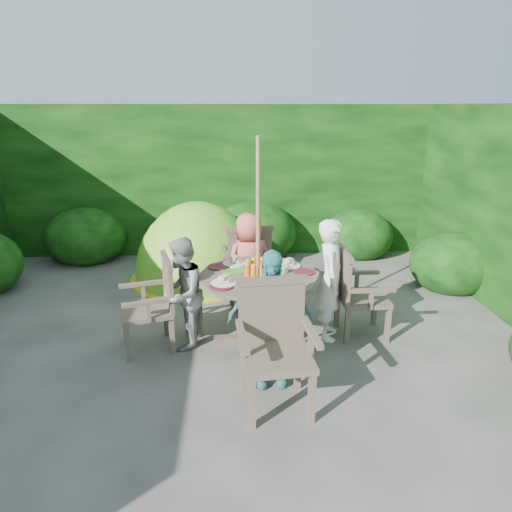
{
  "coord_description": "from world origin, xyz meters",
  "views": [
    {
      "loc": [
        0.26,
        -4.11,
        2.47
      ],
      "look_at": [
        0.51,
        0.79,
        0.85
      ],
      "focal_mm": 32.0,
      "sensor_mm": 36.0,
      "label": 1
    }
  ],
  "objects_px": {
    "garden_chair_left": "(154,303)",
    "child_left": "(182,294)",
    "parasol_pole": "(258,245)",
    "child_right": "(331,280)",
    "child_back": "(249,263)",
    "garden_chair_right": "(356,292)",
    "child_front": "(270,318)",
    "patio_table": "(258,285)",
    "dome_tent": "(199,277)",
    "garden_chair_front": "(275,343)",
    "garden_chair_back": "(247,262)"
  },
  "relations": [
    {
      "from": "child_front",
      "to": "dome_tent",
      "type": "bearing_deg",
      "value": 105.36
    },
    {
      "from": "garden_chair_right",
      "to": "patio_table",
      "type": "bearing_deg",
      "value": 93.48
    },
    {
      "from": "garden_chair_left",
      "to": "garden_chair_front",
      "type": "relative_size",
      "value": 0.91
    },
    {
      "from": "garden_chair_back",
      "to": "child_back",
      "type": "height_order",
      "value": "child_back"
    },
    {
      "from": "patio_table",
      "to": "child_right",
      "type": "bearing_deg",
      "value": 4.5
    },
    {
      "from": "garden_chair_left",
      "to": "child_left",
      "type": "relative_size",
      "value": 0.79
    },
    {
      "from": "garden_chair_front",
      "to": "child_front",
      "type": "height_order",
      "value": "child_front"
    },
    {
      "from": "parasol_pole",
      "to": "child_right",
      "type": "height_order",
      "value": "parasol_pole"
    },
    {
      "from": "parasol_pole",
      "to": "garden_chair_back",
      "type": "distance_m",
      "value": 1.23
    },
    {
      "from": "parasol_pole",
      "to": "child_front",
      "type": "height_order",
      "value": "parasol_pole"
    },
    {
      "from": "garden_chair_back",
      "to": "child_left",
      "type": "height_order",
      "value": "child_left"
    },
    {
      "from": "dome_tent",
      "to": "garden_chair_left",
      "type": "bearing_deg",
      "value": -101.73
    },
    {
      "from": "patio_table",
      "to": "garden_chair_back",
      "type": "relative_size",
      "value": 1.42
    },
    {
      "from": "garden_chair_left",
      "to": "child_front",
      "type": "height_order",
      "value": "child_front"
    },
    {
      "from": "garden_chair_back",
      "to": "garden_chair_front",
      "type": "xyz_separation_m",
      "value": [
        0.16,
        -2.17,
        0.02
      ]
    },
    {
      "from": "child_right",
      "to": "dome_tent",
      "type": "distance_m",
      "value": 2.59
    },
    {
      "from": "patio_table",
      "to": "child_right",
      "type": "height_order",
      "value": "child_right"
    },
    {
      "from": "patio_table",
      "to": "parasol_pole",
      "type": "xyz_separation_m",
      "value": [
        -0.0,
        -0.0,
        0.45
      ]
    },
    {
      "from": "garden_chair_front",
      "to": "dome_tent",
      "type": "bearing_deg",
      "value": 100.37
    },
    {
      "from": "child_back",
      "to": "child_left",
      "type": "bearing_deg",
      "value": 26.81
    },
    {
      "from": "parasol_pole",
      "to": "dome_tent",
      "type": "height_order",
      "value": "parasol_pole"
    },
    {
      "from": "child_left",
      "to": "dome_tent",
      "type": "bearing_deg",
      "value": -170.77
    },
    {
      "from": "patio_table",
      "to": "garden_chair_back",
      "type": "bearing_deg",
      "value": 94.36
    },
    {
      "from": "child_right",
      "to": "child_left",
      "type": "relative_size",
      "value": 1.12
    },
    {
      "from": "parasol_pole",
      "to": "garden_chair_left",
      "type": "relative_size",
      "value": 2.31
    },
    {
      "from": "child_left",
      "to": "child_back",
      "type": "distance_m",
      "value": 1.13
    },
    {
      "from": "garden_chair_front",
      "to": "child_back",
      "type": "distance_m",
      "value": 1.89
    },
    {
      "from": "garden_chair_front",
      "to": "child_back",
      "type": "xyz_separation_m",
      "value": [
        -0.15,
        1.88,
        0.07
      ]
    },
    {
      "from": "garden_chair_left",
      "to": "garden_chair_back",
      "type": "bearing_deg",
      "value": 122.88
    },
    {
      "from": "garden_chair_back",
      "to": "child_front",
      "type": "distance_m",
      "value": 1.89
    },
    {
      "from": "garden_chair_left",
      "to": "child_back",
      "type": "bearing_deg",
      "value": 114.24
    },
    {
      "from": "child_left",
      "to": "child_back",
      "type": "relative_size",
      "value": 0.95
    },
    {
      "from": "garden_chair_right",
      "to": "child_front",
      "type": "bearing_deg",
      "value": 129.6
    },
    {
      "from": "child_right",
      "to": "dome_tent",
      "type": "relative_size",
      "value": 0.59
    },
    {
      "from": "garden_chair_front",
      "to": "child_left",
      "type": "xyz_separation_m",
      "value": [
        -0.88,
        1.02,
        0.04
      ]
    },
    {
      "from": "garden_chair_right",
      "to": "dome_tent",
      "type": "bearing_deg",
      "value": 43.31
    },
    {
      "from": "garden_chair_back",
      "to": "garden_chair_front",
      "type": "bearing_deg",
      "value": 84.35
    },
    {
      "from": "child_left",
      "to": "dome_tent",
      "type": "relative_size",
      "value": 0.52
    },
    {
      "from": "child_right",
      "to": "child_front",
      "type": "xyz_separation_m",
      "value": [
        -0.73,
        -0.86,
        -0.02
      ]
    },
    {
      "from": "garden_chair_right",
      "to": "child_left",
      "type": "distance_m",
      "value": 1.9
    },
    {
      "from": "patio_table",
      "to": "garden_chair_left",
      "type": "height_order",
      "value": "garden_chair_left"
    },
    {
      "from": "child_right",
      "to": "child_front",
      "type": "height_order",
      "value": "child_right"
    },
    {
      "from": "child_back",
      "to": "dome_tent",
      "type": "height_order",
      "value": "child_back"
    },
    {
      "from": "garden_chair_right",
      "to": "garden_chair_front",
      "type": "distance_m",
      "value": 1.55
    },
    {
      "from": "patio_table",
      "to": "garden_chair_right",
      "type": "distance_m",
      "value": 1.1
    },
    {
      "from": "child_right",
      "to": "garden_chair_right",
      "type": "bearing_deg",
      "value": -72.82
    },
    {
      "from": "garden_chair_front",
      "to": "patio_table",
      "type": "bearing_deg",
      "value": 88.81
    },
    {
      "from": "patio_table",
      "to": "garden_chair_right",
      "type": "relative_size",
      "value": 1.49
    },
    {
      "from": "patio_table",
      "to": "child_front",
      "type": "height_order",
      "value": "child_front"
    },
    {
      "from": "garden_chair_right",
      "to": "child_front",
      "type": "distance_m",
      "value": 1.37
    }
  ]
}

